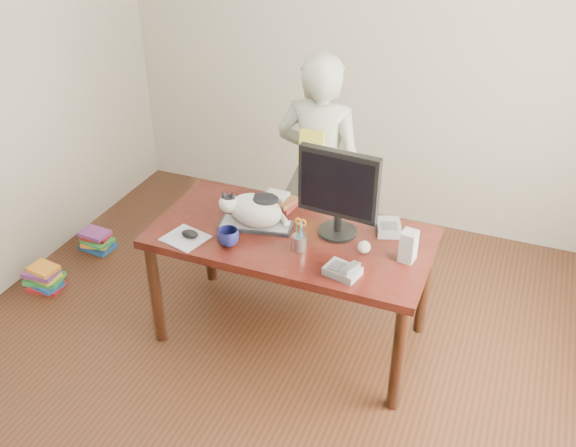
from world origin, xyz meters
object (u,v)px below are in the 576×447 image
at_px(mouse, 190,234).
at_px(book_pile_a, 44,278).
at_px(person, 319,171).
at_px(pen_cup, 299,241).
at_px(cat, 253,209).
at_px(coffee_mug, 228,237).
at_px(phone, 343,270).
at_px(calculator, 389,227).
at_px(monitor, 338,189).
at_px(speaker, 408,246).
at_px(baseball, 364,247).
at_px(desk, 296,248).
at_px(book_stack, 278,201).
at_px(keyboard, 256,225).
at_px(book_pile_b, 97,240).

height_order(mouse, book_pile_a, mouse).
bearing_deg(person, pen_cup, 100.84).
distance_m(cat, coffee_mug, 0.24).
xyz_separation_m(phone, calculator, (0.11, 0.50, -0.00)).
bearing_deg(monitor, phone, -61.74).
distance_m(speaker, baseball, 0.24).
xyz_separation_m(desk, phone, (0.39, -0.34, 0.17)).
xyz_separation_m(pen_cup, coffee_mug, (-0.38, -0.10, -0.01)).
relative_size(monitor, pen_cup, 2.58).
bearing_deg(monitor, desk, -172.18).
relative_size(phone, calculator, 0.95).
height_order(book_stack, calculator, book_stack).
distance_m(desk, monitor, 0.50).
bearing_deg(phone, person, 129.05).
relative_size(cat, book_pile_a, 1.52).
relative_size(baseball, calculator, 0.34).
height_order(keyboard, mouse, mouse).
xyz_separation_m(monitor, phone, (0.15, -0.35, -0.27)).
bearing_deg(book_pile_a, pen_cup, 2.24).
xyz_separation_m(coffee_mug, speaker, (0.96, 0.22, 0.04)).
bearing_deg(coffee_mug, speaker, 13.18).
distance_m(desk, person, 0.67).
distance_m(cat, speaker, 0.90).
bearing_deg(book_pile_b, coffee_mug, -21.99).
bearing_deg(cat, book_stack, 71.08).
xyz_separation_m(monitor, book_pile_b, (-1.96, 0.26, -0.97)).
xyz_separation_m(book_stack, book_pile_b, (-1.53, 0.09, -0.71)).
bearing_deg(book_pile_a, coffee_mug, -1.15).
bearing_deg(book_pile_b, monitor, -7.52).
height_order(keyboard, book_stack, book_stack).
bearing_deg(baseball, desk, 166.52).
xyz_separation_m(keyboard, speaker, (0.89, 0.00, 0.08)).
relative_size(desk, book_stack, 6.58).
relative_size(speaker, baseball, 2.48).
xyz_separation_m(cat, mouse, (-0.29, -0.24, -0.10)).
bearing_deg(desk, calculator, 17.56).
bearing_deg(book_stack, book_pile_a, -152.62).
height_order(mouse, book_stack, book_stack).
height_order(cat, mouse, cat).
bearing_deg(book_pile_a, mouse, -2.15).
xyz_separation_m(speaker, book_stack, (-0.87, 0.27, -0.05)).
bearing_deg(book_stack, keyboard, -84.57).
height_order(desk, phone, phone).
bearing_deg(book_stack, speaker, -6.60).
relative_size(phone, book_pile_a, 0.74).
relative_size(phone, book_stack, 0.82).
relative_size(monitor, baseball, 7.35).
height_order(keyboard, speaker, speaker).
bearing_deg(pen_cup, monitor, 57.07).
height_order(cat, speaker, cat).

